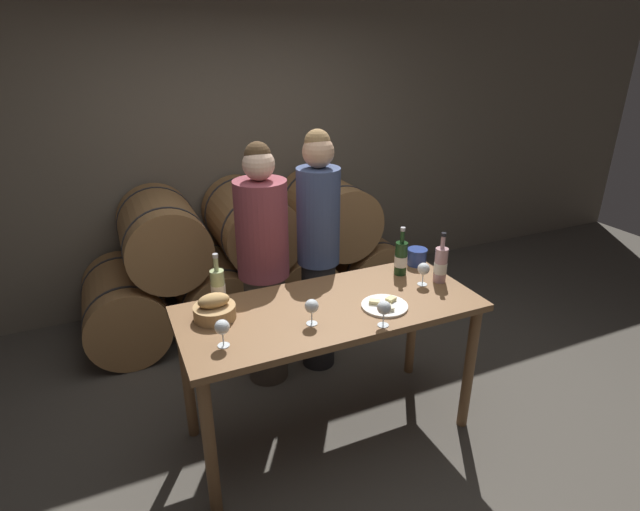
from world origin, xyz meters
The scene contains 16 objects.
ground_plane centered at (0.00, 0.00, 0.00)m, with size 10.00×10.00×0.00m, color #4C473F.
stone_wall_back centered at (0.00, 2.15, 1.60)m, with size 10.00×0.12×3.20m.
barrel_stack centered at (0.00, 1.57, 0.55)m, with size 2.76×0.91×1.19m.
tasting_table centered at (0.00, 0.00, 0.77)m, with size 1.70×0.73×0.88m.
person_left centered at (-0.17, 0.68, 0.87)m, with size 0.34×0.34×1.70m.
person_right centered at (0.23, 0.68, 0.92)m, with size 0.29×0.29×1.75m.
wine_bottle_red centered at (0.58, 0.20, 0.99)m, with size 0.08×0.08×0.32m.
wine_bottle_white centered at (-0.56, 0.29, 0.99)m, with size 0.08×0.08×0.30m.
wine_bottle_rose centered at (0.75, 0.01, 0.99)m, with size 0.08×0.08×0.32m.
blue_crock centered at (0.76, 0.28, 0.94)m, with size 0.13×0.13×0.11m.
bread_basket centered at (-0.63, 0.13, 0.94)m, with size 0.23×0.23×0.15m.
cheese_plate centered at (0.27, -0.14, 0.89)m, with size 0.26×0.26×0.04m.
wine_glass_far_left centered at (-0.65, -0.15, 0.99)m, with size 0.07×0.07×0.14m.
wine_glass_left centered at (-0.17, -0.14, 0.99)m, with size 0.07×0.07×0.14m.
wine_glass_center centered at (0.16, -0.31, 0.99)m, with size 0.07×0.07×0.14m.
wine_glass_right centered at (0.63, 0.01, 0.99)m, with size 0.07×0.07×0.14m.
Camera 1 is at (-1.06, -2.23, 2.25)m, focal length 28.00 mm.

